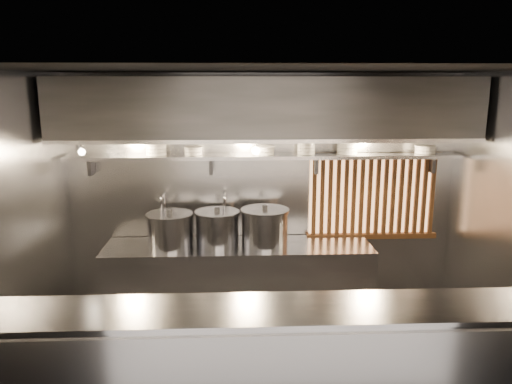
{
  "coord_description": "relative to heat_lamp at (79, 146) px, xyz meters",
  "views": [
    {
      "loc": [
        -0.34,
        -4.22,
        2.71
      ],
      "look_at": [
        -0.13,
        0.55,
        1.64
      ],
      "focal_mm": 35.0,
      "sensor_mm": 36.0,
      "label": 1
    }
  ],
  "objects": [
    {
      "name": "stock_pot_right",
      "position": [
        1.9,
        0.27,
        -0.96
      ],
      "size": [
        0.71,
        0.71,
        0.46
      ],
      "rotation": [
        0.0,
        0.0,
        0.4
      ],
      "color": "#9F9FA5",
      "rests_on": "cooking_bench"
    },
    {
      "name": "wall_back",
      "position": [
        1.9,
        0.65,
        -0.67
      ],
      "size": [
        4.5,
        0.0,
        4.5
      ],
      "primitive_type": "plane",
      "rotation": [
        1.57,
        0.0,
        0.0
      ],
      "color": "gray",
      "rests_on": "floor"
    },
    {
      "name": "bowl_shelf",
      "position": [
        1.9,
        0.47,
        -0.19
      ],
      "size": [
        4.4,
        0.34,
        0.04
      ],
      "primitive_type": "cube",
      "color": "#9F9FA5",
      "rests_on": "wall_back"
    },
    {
      "name": "bowl_stack_1",
      "position": [
        1.11,
        0.47,
        -0.12
      ],
      "size": [
        0.21,
        0.21,
        0.09
      ],
      "color": "white",
      "rests_on": "bowl_shelf"
    },
    {
      "name": "floor",
      "position": [
        1.9,
        -0.85,
        -2.07
      ],
      "size": [
        4.5,
        4.5,
        0.0
      ],
      "primitive_type": "plane",
      "color": "black",
      "rests_on": "ground"
    },
    {
      "name": "heat_lamp",
      "position": [
        0.0,
        0.0,
        0.0
      ],
      "size": [
        0.25,
        0.35,
        0.2
      ],
      "color": "#9F9FA5",
      "rests_on": "exhaust_hood"
    },
    {
      "name": "faucet_right",
      "position": [
        1.45,
        0.52,
        -0.76
      ],
      "size": [
        0.04,
        0.3,
        0.5
      ],
      "color": "silver",
      "rests_on": "wall_back"
    },
    {
      "name": "bowl_stack_3",
      "position": [
        2.37,
        0.47,
        -0.08
      ],
      "size": [
        0.21,
        0.21,
        0.17
      ],
      "color": "white",
      "rests_on": "bowl_shelf"
    },
    {
      "name": "serving_counter",
      "position": [
        1.9,
        -1.81,
        -1.5
      ],
      "size": [
        4.5,
        0.56,
        1.13
      ],
      "color": "#9F9FA5",
      "rests_on": "floor"
    },
    {
      "name": "faucet_left",
      "position": [
        0.75,
        0.52,
        -0.76
      ],
      "size": [
        0.04,
        0.3,
        0.5
      ],
      "color": "silver",
      "rests_on": "wall_back"
    },
    {
      "name": "wood_screen",
      "position": [
        3.2,
        0.6,
        -0.69
      ],
      "size": [
        1.56,
        0.09,
        1.04
      ],
      "color": "#FFB672",
      "rests_on": "wall_back"
    },
    {
      "name": "stock_pot_mid",
      "position": [
        0.84,
        0.25,
        -0.97
      ],
      "size": [
        0.68,
        0.68,
        0.43
      ],
      "rotation": [
        0.0,
        0.0,
        -0.39
      ],
      "color": "#9F9FA5",
      "rests_on": "cooking_bench"
    },
    {
      "name": "exhaust_hood",
      "position": [
        1.9,
        0.25,
        0.36
      ],
      "size": [
        4.4,
        0.81,
        0.65
      ],
      "color": "#2D2D30",
      "rests_on": "ceiling"
    },
    {
      "name": "wall_left",
      "position": [
        -0.35,
        -0.85,
        -0.67
      ],
      "size": [
        0.0,
        3.0,
        3.0
      ],
      "primitive_type": "plane",
      "rotation": [
        1.57,
        0.0,
        1.57
      ],
      "color": "gray",
      "rests_on": "floor"
    },
    {
      "name": "ceiling",
      "position": [
        1.9,
        -0.85,
        0.73
      ],
      "size": [
        4.5,
        4.5,
        0.0
      ],
      "primitive_type": "plane",
      "rotation": [
        3.14,
        0.0,
        0.0
      ],
      "color": "black",
      "rests_on": "wall_back"
    },
    {
      "name": "stock_pot_left",
      "position": [
        1.36,
        0.32,
        -0.97
      ],
      "size": [
        0.62,
        0.62,
        0.43
      ],
      "rotation": [
        0.0,
        0.0,
        -0.26
      ],
      "color": "#9F9FA5",
      "rests_on": "cooking_bench"
    },
    {
      "name": "cooking_bench",
      "position": [
        1.6,
        0.28,
        -1.62
      ],
      "size": [
        3.0,
        0.7,
        0.9
      ],
      "primitive_type": "cube",
      "color": "#9F9FA5",
      "rests_on": "floor"
    },
    {
      "name": "bowl_stack_0",
      "position": [
        0.7,
        0.47,
        -0.1
      ],
      "size": [
        0.24,
        0.24,
        0.13
      ],
      "color": "white",
      "rests_on": "bowl_shelf"
    },
    {
      "name": "bowl_stack_5",
      "position": [
        3.73,
        0.47,
        -0.12
      ],
      "size": [
        0.24,
        0.24,
        0.09
      ],
      "color": "white",
      "rests_on": "bowl_shelf"
    },
    {
      "name": "bowl_stack_2",
      "position": [
        1.9,
        0.47,
        -0.12
      ],
      "size": [
        0.24,
        0.24,
        0.09
      ],
      "color": "white",
      "rests_on": "bowl_shelf"
    },
    {
      "name": "pendant_bulb",
      "position": [
        1.8,
        0.35,
        -0.11
      ],
      "size": [
        0.09,
        0.09,
        0.19
      ],
      "color": "#2D2D30",
      "rests_on": "exhaust_hood"
    },
    {
      "name": "bowl_stack_4",
      "position": [
        2.84,
        0.47,
        -0.1
      ],
      "size": [
        0.24,
        0.24,
        0.13
      ],
      "color": "white",
      "rests_on": "bowl_shelf"
    }
  ]
}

